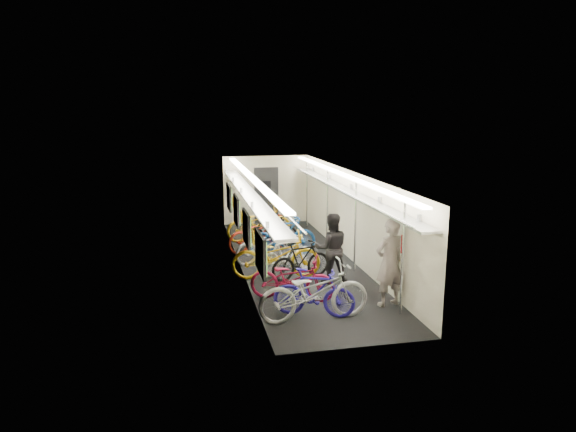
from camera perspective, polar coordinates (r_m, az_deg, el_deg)
name	(u,v)px	position (r m, az deg, el deg)	size (l,w,h in m)	color
train_car_shell	(278,198)	(13.89, -1.08, 2.06)	(10.00, 10.00, 10.00)	black
bicycle_0	(314,292)	(9.94, 2.89, -8.44)	(0.76, 2.19, 1.15)	#AAABAF
bicycle_1	(314,293)	(10.15, 2.89, -8.52)	(0.46, 1.62, 0.98)	#241996
bicycle_2	(292,278)	(10.98, 0.47, -6.94)	(0.64, 1.83, 0.96)	maroon
bicycle_3	(301,260)	(12.29, 1.45, -4.93)	(0.44, 1.57, 0.94)	black
bicycle_4	(276,256)	(12.33, -1.32, -4.43)	(0.75, 2.14, 1.12)	gold
bicycle_5	(286,255)	(12.65, -0.20, -4.33)	(0.46, 1.64, 0.99)	silver
bicycle_6	(267,244)	(13.63, -2.34, -3.17)	(0.65, 1.86, 0.98)	#AEAEB3
bicycle_7	(283,236)	(14.10, -0.56, -2.28)	(0.54, 1.91, 1.15)	navy
bicycle_8	(259,233)	(14.70, -3.21, -1.91)	(0.70, 2.01, 1.05)	#9E2111
bicycle_9	(271,230)	(15.13, -1.95, -1.60)	(0.47, 1.66, 1.00)	black
bicycle_10	(259,223)	(15.90, -3.24, -0.77)	(0.73, 2.09, 1.10)	gold
passenger_near	(389,262)	(10.76, 11.20, -5.09)	(0.67, 0.44, 1.85)	gray
passenger_mid	(331,248)	(12.01, 4.83, -3.59)	(0.81, 0.63, 1.66)	black
backpack	(407,244)	(10.89, 13.12, -3.03)	(0.26, 0.14, 0.38)	red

